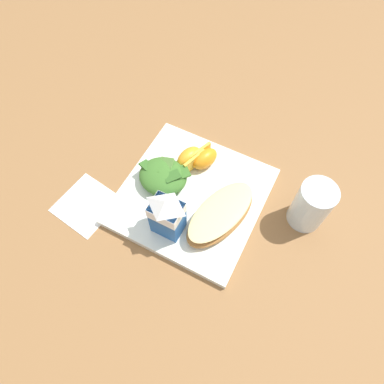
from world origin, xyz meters
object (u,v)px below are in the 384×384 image
at_px(milk_carton, 167,214).
at_px(cheesy_pizza_bread, 220,214).
at_px(white_plate, 192,196).
at_px(orange_wedge_middle, 190,158).
at_px(paper_napkin, 86,205).
at_px(orange_wedge_front, 204,158).
at_px(drinking_clear_cup, 311,205).
at_px(green_salad_pile, 162,177).

bearing_deg(milk_carton, cheesy_pizza_bread, -141.77).
bearing_deg(white_plate, orange_wedge_middle, -58.75).
bearing_deg(paper_napkin, cheesy_pizza_bread, -160.47).
bearing_deg(orange_wedge_front, white_plate, 98.54).
xyz_separation_m(orange_wedge_front, paper_napkin, (0.17, 0.19, -0.03)).
bearing_deg(milk_carton, orange_wedge_middle, -77.47).
height_order(milk_carton, paper_napkin, milk_carton).
bearing_deg(cheesy_pizza_bread, milk_carton, 38.23).
bearing_deg(orange_wedge_middle, cheesy_pizza_bread, 142.02).
bearing_deg(cheesy_pizza_bread, orange_wedge_middle, -37.98).
bearing_deg(cheesy_pizza_bread, paper_napkin, 19.53).
relative_size(cheesy_pizza_bread, orange_wedge_middle, 2.72).
xyz_separation_m(orange_wedge_front, drinking_clear_cup, (-0.23, 0.02, 0.02)).
xyz_separation_m(milk_carton, drinking_clear_cup, (-0.23, -0.15, -0.02)).
bearing_deg(orange_wedge_middle, milk_carton, 102.53).
distance_m(white_plate, drinking_clear_cup, 0.23).
xyz_separation_m(green_salad_pile, orange_wedge_front, (-0.06, -0.08, -0.00)).
relative_size(cheesy_pizza_bread, paper_napkin, 1.69).
height_order(cheesy_pizza_bread, milk_carton, milk_carton).
bearing_deg(milk_carton, white_plate, -94.14).
relative_size(white_plate, orange_wedge_middle, 4.10).
distance_m(white_plate, paper_napkin, 0.22).
bearing_deg(green_salad_pile, cheesy_pizza_bread, 171.50).
height_order(white_plate, drinking_clear_cup, drinking_clear_cup).
bearing_deg(orange_wedge_front, milk_carton, 91.98).
bearing_deg(paper_napkin, drinking_clear_cup, -156.24).
height_order(green_salad_pile, paper_napkin, green_salad_pile).
relative_size(milk_carton, orange_wedge_middle, 1.61).
xyz_separation_m(orange_wedge_middle, paper_napkin, (0.15, 0.18, -0.03)).
xyz_separation_m(cheesy_pizza_bread, orange_wedge_middle, (0.11, -0.09, 0.00)).
bearing_deg(drinking_clear_cup, paper_napkin, 23.76).
bearing_deg(milk_carton, paper_napkin, 9.23).
xyz_separation_m(milk_carton, orange_wedge_front, (0.01, -0.17, -0.04)).
relative_size(cheesy_pizza_bread, green_salad_pile, 1.73).
xyz_separation_m(cheesy_pizza_bread, orange_wedge_front, (0.09, -0.10, 0.00)).
distance_m(white_plate, milk_carton, 0.11).
distance_m(green_salad_pile, milk_carton, 0.11).
height_order(green_salad_pile, milk_carton, milk_carton).
xyz_separation_m(white_plate, green_salad_pile, (0.07, 0.00, 0.03)).
bearing_deg(cheesy_pizza_bread, white_plate, -17.27).
bearing_deg(green_salad_pile, paper_napkin, 43.59).
bearing_deg(paper_napkin, orange_wedge_middle, -128.96).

